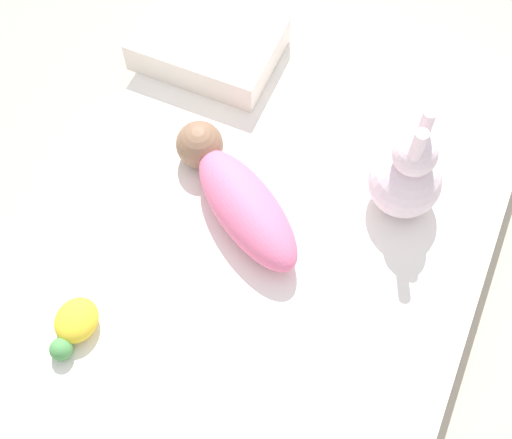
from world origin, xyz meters
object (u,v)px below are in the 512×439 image
object	(u,v)px
turtle_plush	(74,325)
pillow	(208,43)
bunny_plush	(407,176)
swaddled_baby	(237,195)

from	to	relation	value
turtle_plush	pillow	bearing A→B (deg)	-175.88
pillow	bunny_plush	size ratio (longest dim) A/B	1.13
pillow	turtle_plush	distance (m)	0.89
swaddled_baby	bunny_plush	world-z (taller)	bunny_plush
bunny_plush	turtle_plush	distance (m)	0.88
swaddled_baby	bunny_plush	distance (m)	0.43
pillow	turtle_plush	xyz separation A→B (m)	(0.89, 0.06, -0.02)
swaddled_baby	pillow	xyz separation A→B (m)	(-0.43, -0.28, -0.02)
bunny_plush	turtle_plush	bearing A→B (deg)	-42.85
swaddled_baby	bunny_plush	bearing A→B (deg)	-119.63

